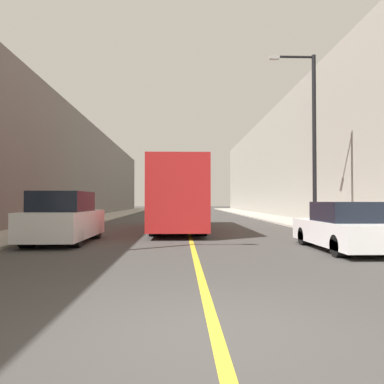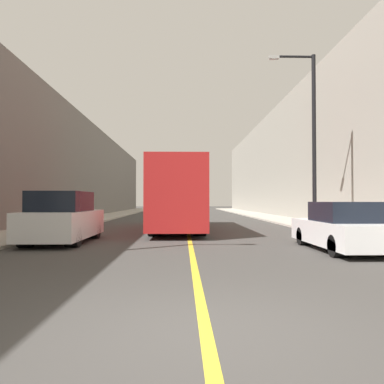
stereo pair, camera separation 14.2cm
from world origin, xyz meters
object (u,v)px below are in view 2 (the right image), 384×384
at_px(parked_suv_left, 63,219).
at_px(bus, 178,195).
at_px(car_right_near, 344,229).
at_px(street_lamp_right, 311,132).

bearing_deg(parked_suv_left, bus, 54.58).
bearing_deg(bus, parked_suv_left, -125.42).
bearing_deg(car_right_near, street_lamp_right, 78.69).
distance_m(bus, street_lamp_right, 7.48).
xyz_separation_m(bus, car_right_near, (5.25, -8.31, -1.15)).
distance_m(parked_suv_left, street_lamp_right, 12.42).
bearing_deg(parked_suv_left, car_right_near, -14.41).
height_order(car_right_near, street_lamp_right, street_lamp_right).
xyz_separation_m(parked_suv_left, car_right_near, (9.43, -2.42, -0.19)).
xyz_separation_m(car_right_near, street_lamp_right, (1.38, 6.91, 4.32)).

